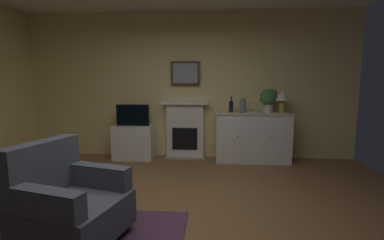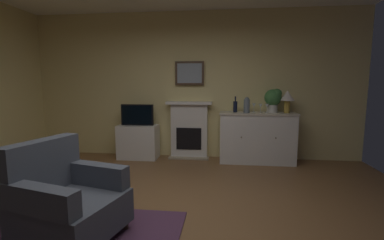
{
  "view_description": "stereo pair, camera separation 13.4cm",
  "coord_description": "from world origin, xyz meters",
  "views": [
    {
      "loc": [
        0.47,
        -2.51,
        1.43
      ],
      "look_at": [
        0.23,
        0.69,
        1.0
      ],
      "focal_mm": 25.06,
      "sensor_mm": 36.0,
      "label": 1
    },
    {
      "loc": [
        0.6,
        -2.5,
        1.43
      ],
      "look_at": [
        0.23,
        0.69,
        1.0
      ],
      "focal_mm": 25.06,
      "sensor_mm": 36.0,
      "label": 2
    }
  ],
  "objects": [
    {
      "name": "ground_plane",
      "position": [
        0.0,
        0.0,
        -0.05
      ],
      "size": [
        6.38,
        5.5,
        0.1
      ],
      "primitive_type": "cube",
      "color": "brown",
      "rests_on": "ground"
    },
    {
      "name": "wall_rear",
      "position": [
        0.0,
        2.72,
        1.4
      ],
      "size": [
        6.38,
        0.06,
        2.8
      ],
      "primitive_type": "cube",
      "color": "#EAD68C",
      "rests_on": "ground_plane"
    },
    {
      "name": "fireplace_unit",
      "position": [
        -0.05,
        2.59,
        0.55
      ],
      "size": [
        0.87,
        0.3,
        1.1
      ],
      "color": "white",
      "rests_on": "ground_plane"
    },
    {
      "name": "framed_picture",
      "position": [
        -0.05,
        2.64,
        1.64
      ],
      "size": [
        0.55,
        0.04,
        0.45
      ],
      "color": "#473323"
    },
    {
      "name": "sideboard_cabinet",
      "position": [
        1.22,
        2.42,
        0.46
      ],
      "size": [
        1.36,
        0.49,
        0.92
      ],
      "color": "white",
      "rests_on": "ground_plane"
    },
    {
      "name": "table_lamp",
      "position": [
        1.73,
        2.42,
        1.2
      ],
      "size": [
        0.26,
        0.26,
        0.4
      ],
      "color": "#B79338",
      "rests_on": "sideboard_cabinet"
    },
    {
      "name": "wine_bottle",
      "position": [
        0.82,
        2.45,
        1.03
      ],
      "size": [
        0.08,
        0.08,
        0.29
      ],
      "color": "black",
      "rests_on": "sideboard_cabinet"
    },
    {
      "name": "wine_glass_left",
      "position": [
        1.16,
        2.45,
        1.04
      ],
      "size": [
        0.07,
        0.07,
        0.16
      ],
      "color": "silver",
      "rests_on": "sideboard_cabinet"
    },
    {
      "name": "wine_glass_center",
      "position": [
        1.27,
        2.37,
        1.04
      ],
      "size": [
        0.07,
        0.07,
        0.16
      ],
      "color": "silver",
      "rests_on": "sideboard_cabinet"
    },
    {
      "name": "wine_glass_right",
      "position": [
        1.38,
        2.37,
        1.04
      ],
      "size": [
        0.07,
        0.07,
        0.16
      ],
      "color": "silver",
      "rests_on": "sideboard_cabinet"
    },
    {
      "name": "vase_decorative",
      "position": [
        1.02,
        2.37,
        1.06
      ],
      "size": [
        0.11,
        0.11,
        0.28
      ],
      "color": "slate",
      "rests_on": "sideboard_cabinet"
    },
    {
      "name": "tv_cabinet",
      "position": [
        -1.02,
        2.43,
        0.32
      ],
      "size": [
        0.75,
        0.42,
        0.65
      ],
      "color": "white",
      "rests_on": "ground_plane"
    },
    {
      "name": "tv_set",
      "position": [
        -1.02,
        2.41,
        0.85
      ],
      "size": [
        0.62,
        0.07,
        0.4
      ],
      "color": "black",
      "rests_on": "tv_cabinet"
    },
    {
      "name": "potted_plant_small",
      "position": [
        1.5,
        2.46,
        1.18
      ],
      "size": [
        0.3,
        0.3,
        0.43
      ],
      "color": "beige",
      "rests_on": "sideboard_cabinet"
    },
    {
      "name": "armchair",
      "position": [
        -0.81,
        -0.33,
        0.38
      ],
      "size": [
        0.97,
        0.93,
        0.92
      ],
      "color": "#474C56",
      "rests_on": "ground_plane"
    }
  ]
}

